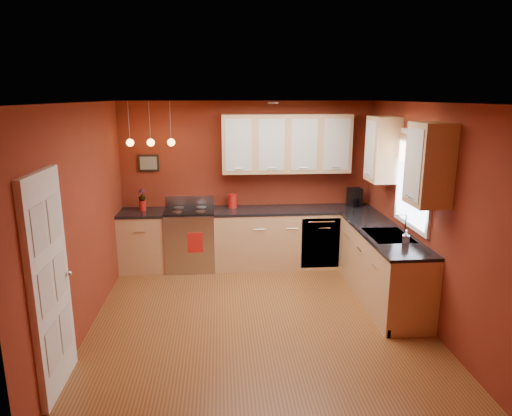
{
  "coord_description": "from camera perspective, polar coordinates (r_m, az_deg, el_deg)",
  "views": [
    {
      "loc": [
        -0.43,
        -5.13,
        2.67
      ],
      "look_at": [
        0.05,
        1.0,
        1.16
      ],
      "focal_mm": 32.0,
      "sensor_mm": 36.0,
      "label": 1
    }
  ],
  "objects": [
    {
      "name": "coffee_maker",
      "position": [
        7.51,
        12.22,
        1.26
      ],
      "size": [
        0.23,
        0.22,
        0.3
      ],
      "rotation": [
        0.0,
        0.0,
        0.13
      ],
      "color": "black",
      "rests_on": "counter_back_right"
    },
    {
      "name": "dish_towel",
      "position": [
        6.95,
        -7.62,
        -4.32
      ],
      "size": [
        0.23,
        0.02,
        0.31
      ],
      "primitive_type": "cube",
      "color": "#B21713",
      "rests_on": "gas_range"
    },
    {
      "name": "red_canister",
      "position": [
        7.25,
        -2.95,
        0.91
      ],
      "size": [
        0.15,
        0.15,
        0.22
      ],
      "color": "#B21713",
      "rests_on": "counter_back_right"
    },
    {
      "name": "counter_back_left",
      "position": [
        7.25,
        -14.07,
        -0.56
      ],
      "size": [
        0.7,
        0.62,
        0.04
      ],
      "primitive_type": "cube",
      "color": "black",
      "rests_on": "base_cabinets_back_left"
    },
    {
      "name": "floor",
      "position": [
        5.8,
        0.24,
        -13.6
      ],
      "size": [
        4.2,
        4.2,
        0.0
      ],
      "primitive_type": "plane",
      "color": "brown",
      "rests_on": "ground"
    },
    {
      "name": "door_left_wall",
      "position": [
        4.53,
        -24.35,
        -8.75
      ],
      "size": [
        0.12,
        0.82,
        2.05
      ],
      "color": "white",
      "rests_on": "floor"
    },
    {
      "name": "ceiling",
      "position": [
        5.14,
        0.27,
        13.06
      ],
      "size": [
        4.0,
        4.2,
        0.02
      ],
      "primitive_type": "cube",
      "color": "silver",
      "rests_on": "wall_back"
    },
    {
      "name": "upper_cabinets_back",
      "position": [
        7.16,
        3.81,
        8.03
      ],
      "size": [
        2.0,
        0.35,
        0.9
      ],
      "primitive_type": "cube",
      "color": "tan",
      "rests_on": "wall_back"
    },
    {
      "name": "base_cabinets_right",
      "position": [
        6.37,
        15.45,
        -7.1
      ],
      "size": [
        0.6,
        2.1,
        0.9
      ],
      "primitive_type": "cube",
      "color": "tan",
      "rests_on": "floor"
    },
    {
      "name": "wall_back",
      "position": [
        7.37,
        -1.09,
        3.11
      ],
      "size": [
        4.0,
        0.02,
        2.6
      ],
      "primitive_type": "cube",
      "color": "maroon",
      "rests_on": "floor"
    },
    {
      "name": "wall_picture",
      "position": [
        7.36,
        -13.28,
        5.5
      ],
      "size": [
        0.32,
        0.03,
        0.26
      ],
      "primitive_type": "cube",
      "color": "black",
      "rests_on": "wall_back"
    },
    {
      "name": "sink",
      "position": [
        6.09,
        16.22,
        -3.49
      ],
      "size": [
        0.5,
        0.7,
        0.33
      ],
      "color": "gray",
      "rests_on": "counter_right"
    },
    {
      "name": "upper_cabinets_right",
      "position": [
        5.94,
        17.92,
        6.21
      ],
      "size": [
        0.35,
        1.95,
        0.9
      ],
      "primitive_type": "cube",
      "color": "tan",
      "rests_on": "wall_right"
    },
    {
      "name": "wall_left",
      "position": [
        5.53,
        -20.86,
        -1.42
      ],
      "size": [
        0.02,
        4.2,
        2.6
      ],
      "primitive_type": "cube",
      "color": "maroon",
      "rests_on": "floor"
    },
    {
      "name": "soap_pump",
      "position": [
        5.71,
        18.22,
        -3.54
      ],
      "size": [
        0.11,
        0.11,
        0.18
      ],
      "primitive_type": "imported",
      "rotation": [
        0.0,
        0.0,
        -0.34
      ],
      "color": "silver",
      "rests_on": "counter_right"
    },
    {
      "name": "window",
      "position": [
        6.01,
        19.15,
        3.67
      ],
      "size": [
        0.06,
        1.02,
        1.22
      ],
      "color": "white",
      "rests_on": "wall_right"
    },
    {
      "name": "base_cabinets_back_left",
      "position": [
        7.38,
        -13.86,
        -4.1
      ],
      "size": [
        0.7,
        0.6,
        0.9
      ],
      "primitive_type": "cube",
      "color": "tan",
      "rests_on": "floor"
    },
    {
      "name": "flowers",
      "position": [
        7.24,
        -14.08,
        1.52
      ],
      "size": [
        0.12,
        0.12,
        0.2
      ],
      "primitive_type": "imported",
      "rotation": [
        0.0,
        0.0,
        -0.13
      ],
      "color": "#B21713",
      "rests_on": "red_vase"
    },
    {
      "name": "pendant_lights",
      "position": [
        6.98,
        -13.03,
        8.05
      ],
      "size": [
        0.71,
        0.11,
        0.66
      ],
      "color": "gray",
      "rests_on": "ceiling"
    },
    {
      "name": "red_vase",
      "position": [
        7.27,
        -14.01,
        0.29
      ],
      "size": [
        0.1,
        0.1,
        0.16
      ],
      "primitive_type": "cylinder",
      "color": "#B21713",
      "rests_on": "counter_back_left"
    },
    {
      "name": "gas_range",
      "position": [
        7.28,
        -8.18,
        -3.81
      ],
      "size": [
        0.76,
        0.64,
        1.11
      ],
      "color": "#ACACB1",
      "rests_on": "floor"
    },
    {
      "name": "wall_front",
      "position": [
        3.35,
        3.27,
        -10.33
      ],
      "size": [
        4.0,
        0.02,
        2.6
      ],
      "primitive_type": "cube",
      "color": "maroon",
      "rests_on": "floor"
    },
    {
      "name": "dishwasher_front",
      "position": [
        7.16,
        8.07,
        -4.37
      ],
      "size": [
        0.6,
        0.02,
        0.8
      ],
      "primitive_type": "cube",
      "color": "#ACACB1",
      "rests_on": "base_cabinets_back_right"
    },
    {
      "name": "counter_right",
      "position": [
        6.22,
        15.73,
        -3.04
      ],
      "size": [
        0.62,
        2.1,
        0.04
      ],
      "primitive_type": "cube",
      "color": "black",
      "rests_on": "base_cabinets_right"
    },
    {
      "name": "counter_back_right",
      "position": [
        7.24,
        4.84,
        -0.21
      ],
      "size": [
        2.54,
        0.62,
        0.04
      ],
      "primitive_type": "cube",
      "color": "black",
      "rests_on": "base_cabinets_back_right"
    },
    {
      "name": "wall_right",
      "position": [
        5.83,
        20.23,
        -0.62
      ],
      "size": [
        0.02,
        4.2,
        2.6
      ],
      "primitive_type": "cube",
      "color": "maroon",
      "rests_on": "floor"
    },
    {
      "name": "base_cabinets_back_right",
      "position": [
        7.36,
        4.77,
        -3.76
      ],
      "size": [
        2.54,
        0.6,
        0.9
      ],
      "primitive_type": "cube",
      "color": "tan",
      "rests_on": "floor"
    }
  ]
}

